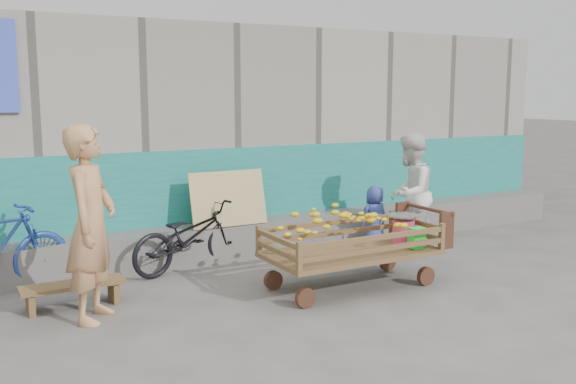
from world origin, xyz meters
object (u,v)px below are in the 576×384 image
bench (73,289)px  bicycle_dark (189,236)px  child (375,218)px  vendor_man (91,224)px  woman (410,193)px  banana_cart (348,235)px

bench → bicycle_dark: size_ratio=0.63×
bench → child: child is taller
bench → vendor_man: vendor_man is taller
woman → bench: bearing=-31.5°
vendor_man → bicycle_dark: (1.39, 1.18, -0.50)m
banana_cart → vendor_man: 2.68m
vendor_man → child: 4.10m
bicycle_dark → child: bearing=-110.7°
vendor_man → bicycle_dark: vendor_man is taller
vendor_man → woman: 4.30m
bench → bicycle_dark: 1.68m
vendor_man → woman: vendor_man is taller
vendor_man → woman: size_ratio=1.15×
bicycle_dark → vendor_man: bearing=114.9°
banana_cart → vendor_man: vendor_man is taller
bench → vendor_man: bearing=-75.9°
banana_cart → bicycle_dark: (-1.26, 1.52, -0.17)m
bench → child: bearing=7.0°
banana_cart → vendor_man: size_ratio=1.11×
woman → bicycle_dark: 2.95m
bench → banana_cart: bearing=-16.1°
woman → vendor_man: bearing=-25.4°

